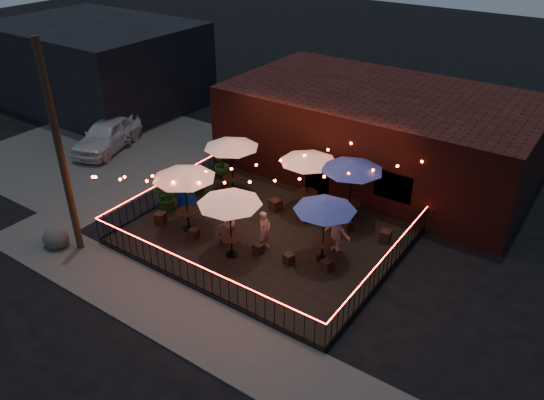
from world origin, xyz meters
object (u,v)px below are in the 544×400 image
Objects in this scene: cafe_table_4 at (325,206)px; boulder at (56,238)px; cooler at (186,197)px; cafe_table_0 at (184,174)px; cafe_table_3 at (308,158)px; utility_pole at (60,153)px; cafe_table_1 at (231,144)px; cafe_table_5 at (352,166)px; cafe_table_2 at (230,200)px.

cafe_table_4 reaches higher than boulder.
boulder is (-2.19, -4.94, -0.21)m from cooler.
cooler is at bearing 135.25° from cafe_table_0.
cafe_table_3 is (3.06, 4.02, -0.06)m from cafe_table_0.
utility_pole is 7.07m from cafe_table_1.
cafe_table_1 is 5.38m from cafe_table_5.
utility_pole is 9.37m from cafe_table_4.
cooler is (1.35, 4.50, -3.40)m from utility_pole.
cafe_table_3 is 10.32m from boulder.
cafe_table_2 is 2.89× the size of boulder.
cafe_table_0 is 2.56m from cafe_table_2.
utility_pole is at bearing 27.82° from boulder.
cafe_table_2 reaches higher than cafe_table_4.
utility_pole is 2.92× the size of cafe_table_5.
cafe_table_3 is 3.61m from cafe_table_4.
cafe_table_0 is at bearing -139.67° from cafe_table_5.
cafe_table_2 is 1.04× the size of cafe_table_5.
cafe_table_4 is (2.89, 1.68, -0.10)m from cafe_table_2.
cafe_table_5 reaches higher than cafe_table_0.
cafe_table_0 reaches higher than cafe_table_3.
cafe_table_0 is 2.73m from cooler.
utility_pole reaches higher than cafe_table_0.
cooler is (-6.25, -2.90, -2.05)m from cafe_table_5.
cafe_table_5 reaches higher than cooler.
cafe_table_3 is at bearing 51.61° from utility_pole.
cafe_table_5 is at bearing 40.33° from cafe_table_0.
cafe_table_0 reaches higher than cafe_table_1.
cafe_table_3 is (5.72, 7.23, -1.45)m from utility_pole.
utility_pole is at bearing -109.35° from cafe_table_1.
cafe_table_0 is 1.08× the size of cafe_table_1.
cafe_table_3 is (0.54, 4.42, 0.04)m from cafe_table_2.
cafe_table_5 is at bearing 22.77° from cooler.
cafe_table_1 is at bearing 70.65° from utility_pole.
cafe_table_5 is 11.74m from boulder.
cafe_table_1 is (2.29, 6.53, -1.44)m from utility_pole.
cafe_table_1 reaches higher than cafe_table_3.
cafe_table_2 is 5.19m from cafe_table_5.
cafe_table_1 is 0.99× the size of cafe_table_5.
cafe_table_1 is 0.88× the size of cafe_table_3.
utility_pole is 6.08m from cafe_table_2.
cafe_table_1 is at bearing 160.46° from cafe_table_4.
cafe_table_4 is 2.96m from cafe_table_5.
boulder is at bearing -152.18° from utility_pole.
cafe_table_1 is 0.98× the size of cafe_table_4.
cafe_table_4 is at bearing -19.54° from cafe_table_1.
cafe_table_5 is 3.10× the size of cooler.
utility_pole is 8.11× the size of boulder.
cafe_table_4 is 6.95m from cooler.
cafe_table_2 is at bearing -26.02° from cooler.
cafe_table_3 is at bearing 130.52° from cafe_table_4.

